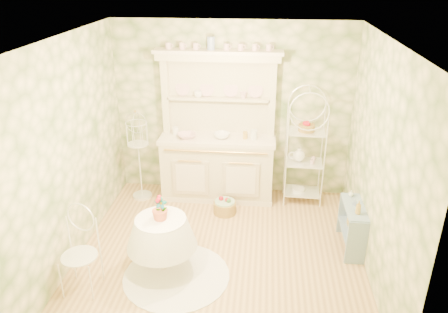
# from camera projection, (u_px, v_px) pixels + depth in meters

# --- Properties ---
(floor) EXTENTS (3.60, 3.60, 0.00)m
(floor) POSITION_uv_depth(u_px,v_px,m) (220.00, 254.00, 5.61)
(floor) COLOR tan
(floor) RESTS_ON ground
(ceiling) EXTENTS (3.60, 3.60, 0.00)m
(ceiling) POSITION_uv_depth(u_px,v_px,m) (219.00, 39.00, 4.51)
(ceiling) COLOR white
(ceiling) RESTS_ON floor
(wall_left) EXTENTS (3.60, 3.60, 0.00)m
(wall_left) POSITION_uv_depth(u_px,v_px,m) (71.00, 152.00, 5.22)
(wall_left) COLOR #F5E4B6
(wall_left) RESTS_ON floor
(wall_right) EXTENTS (3.60, 3.60, 0.00)m
(wall_right) POSITION_uv_depth(u_px,v_px,m) (379.00, 165.00, 4.90)
(wall_right) COLOR #F5E4B6
(wall_right) RESTS_ON floor
(wall_back) EXTENTS (3.60, 3.60, 0.00)m
(wall_back) POSITION_uv_depth(u_px,v_px,m) (232.00, 110.00, 6.70)
(wall_back) COLOR #F5E4B6
(wall_back) RESTS_ON floor
(wall_front) EXTENTS (3.60, 3.60, 0.00)m
(wall_front) POSITION_uv_depth(u_px,v_px,m) (195.00, 252.00, 3.43)
(wall_front) COLOR #F5E4B6
(wall_front) RESTS_ON floor
(kitchen_dresser) EXTENTS (1.87, 0.61, 2.29)m
(kitchen_dresser) POSITION_uv_depth(u_px,v_px,m) (217.00, 129.00, 6.54)
(kitchen_dresser) COLOR beige
(kitchen_dresser) RESTS_ON floor
(bakers_rack) EXTENTS (0.55, 0.41, 1.72)m
(bakers_rack) POSITION_uv_depth(u_px,v_px,m) (305.00, 150.00, 6.54)
(bakers_rack) COLOR white
(bakers_rack) RESTS_ON floor
(side_shelf) EXTENTS (0.36, 0.77, 0.63)m
(side_shelf) POSITION_uv_depth(u_px,v_px,m) (352.00, 226.00, 5.62)
(side_shelf) COLOR #819DB5
(side_shelf) RESTS_ON floor
(round_table) EXTENTS (0.57, 0.57, 0.62)m
(round_table) POSITION_uv_depth(u_px,v_px,m) (162.00, 248.00, 5.21)
(round_table) COLOR white
(round_table) RESTS_ON floor
(cafe_chair) EXTENTS (0.49, 0.49, 0.88)m
(cafe_chair) POSITION_uv_depth(u_px,v_px,m) (79.00, 257.00, 4.84)
(cafe_chair) COLOR white
(cafe_chair) RESTS_ON floor
(birdcage_stand) EXTENTS (0.34, 0.34, 1.43)m
(birdcage_stand) POSITION_uv_depth(u_px,v_px,m) (139.00, 156.00, 6.69)
(birdcage_stand) COLOR white
(birdcage_stand) RESTS_ON floor
(floor_basket) EXTENTS (0.35, 0.35, 0.19)m
(floor_basket) POSITION_uv_depth(u_px,v_px,m) (225.00, 207.00, 6.49)
(floor_basket) COLOR #A7863F
(floor_basket) RESTS_ON floor
(lace_rug) EXTENTS (1.28, 1.28, 0.01)m
(lace_rug) POSITION_uv_depth(u_px,v_px,m) (177.00, 276.00, 5.21)
(lace_rug) COLOR white
(lace_rug) RESTS_ON floor
(bowl_floral) EXTENTS (0.35, 0.35, 0.07)m
(bowl_floral) POSITION_uv_depth(u_px,v_px,m) (187.00, 137.00, 6.57)
(bowl_floral) COLOR white
(bowl_floral) RESTS_ON kitchen_dresser
(bowl_white) EXTENTS (0.32, 0.32, 0.08)m
(bowl_white) POSITION_uv_depth(u_px,v_px,m) (222.00, 137.00, 6.57)
(bowl_white) COLOR white
(bowl_white) RESTS_ON kitchen_dresser
(cup_left) EXTENTS (0.14, 0.14, 0.10)m
(cup_left) POSITION_uv_depth(u_px,v_px,m) (198.00, 95.00, 6.52)
(cup_left) COLOR white
(cup_left) RESTS_ON kitchen_dresser
(cup_right) EXTENTS (0.11, 0.11, 0.10)m
(cup_right) POSITION_uv_depth(u_px,v_px,m) (243.00, 96.00, 6.47)
(cup_right) COLOR white
(cup_right) RESTS_ON kitchen_dresser
(potted_geranium) EXTENTS (0.16, 0.12, 0.27)m
(potted_geranium) POSITION_uv_depth(u_px,v_px,m) (161.00, 210.00, 4.97)
(potted_geranium) COLOR #3F7238
(potted_geranium) RESTS_ON round_table
(bottle_amber) EXTENTS (0.09, 0.09, 0.17)m
(bottle_amber) POSITION_uv_depth(u_px,v_px,m) (358.00, 209.00, 5.31)
(bottle_amber) COLOR #B28F36
(bottle_amber) RESTS_ON side_shelf
(bottle_blue) EXTENTS (0.06, 0.06, 0.10)m
(bottle_blue) POSITION_uv_depth(u_px,v_px,m) (355.00, 203.00, 5.51)
(bottle_blue) COLOR #8295BE
(bottle_blue) RESTS_ON side_shelf
(bottle_glass) EXTENTS (0.07, 0.07, 0.09)m
(bottle_glass) POSITION_uv_depth(u_px,v_px,m) (351.00, 194.00, 5.73)
(bottle_glass) COLOR silver
(bottle_glass) RESTS_ON side_shelf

